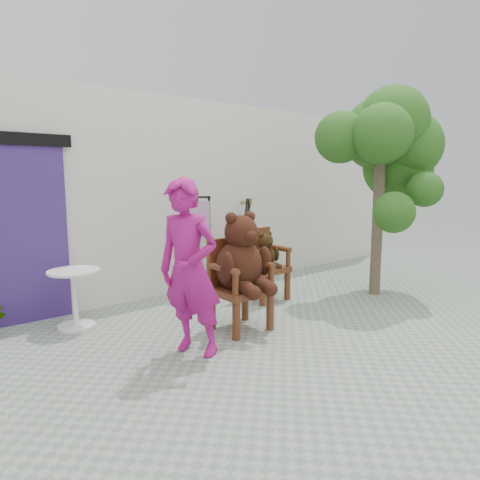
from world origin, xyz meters
The scene contains 10 objects.
ground_plane centered at (0.00, 0.00, 0.00)m, with size 60.00×60.00×0.00m, color gray.
back_wall centered at (0.00, 3.10, 1.50)m, with size 9.00×1.00×3.00m, color silver.
doorway centered at (-3.00, 2.58, 1.16)m, with size 1.40×0.11×2.33m.
chair_big centered at (-1.02, 0.69, 0.79)m, with size 0.70×0.74×1.41m.
chair_small centered at (0.07, 1.50, 0.62)m, with size 0.60×0.55×1.05m.
person centered at (-1.92, 0.38, 0.90)m, with size 0.65×0.43×1.79m, color #A61472.
cafe_table centered at (-2.52, 2.01, 0.44)m, with size 0.60×0.60×0.70m.
display_stand centered at (-0.51, 2.35, 0.58)m, with size 0.51×0.44×1.51m.
stool_bucket centered at (0.46, 2.35, 0.64)m, with size 0.32×0.32×1.46m.
tree centered at (1.85, 0.61, 2.33)m, with size 1.97×1.64×3.16m.
Camera 1 is at (-4.14, -3.10, 1.79)m, focal length 32.00 mm.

